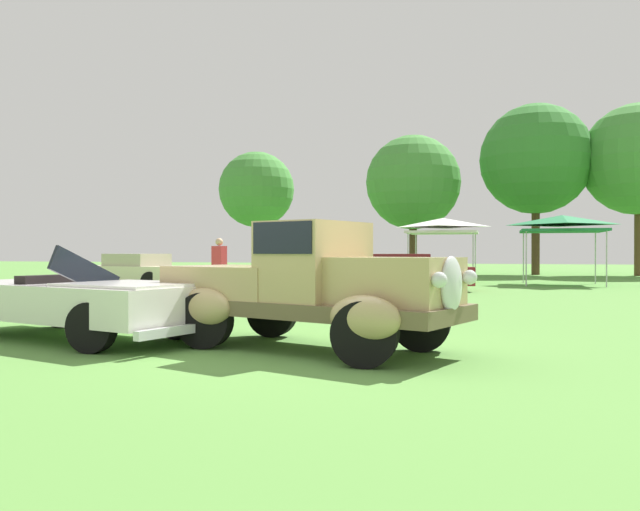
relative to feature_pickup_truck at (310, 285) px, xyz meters
name	(u,v)px	position (x,y,z in m)	size (l,w,h in m)	color
ground_plane	(295,353)	(-0.11, -0.28, -0.86)	(120.00, 120.00, 0.00)	#568C3D
feature_pickup_truck	(310,285)	(0.00, 0.00, 0.00)	(4.44, 2.84, 1.70)	brown
neighbor_convertible	(79,300)	(-3.61, 0.07, -0.28)	(4.77, 2.88, 1.40)	silver
show_car_cream	(139,272)	(-9.63, 11.65, -0.26)	(4.68, 2.83, 1.22)	beige
show_car_burgundy	(402,273)	(-0.63, 12.88, -0.26)	(4.67, 2.82, 1.22)	maroon
spectator_far_side	(219,265)	(-5.36, 8.93, 0.05)	(0.46, 0.37, 1.69)	#283351
canopy_tent_left_field	(300,226)	(-6.15, 19.38, 1.56)	(2.95, 2.95, 2.71)	#B7B7BC
canopy_tent_center_field	(443,225)	(0.16, 19.40, 1.56)	(2.89, 2.89, 2.71)	#B7B7BC
canopy_tent_right_field	(562,222)	(4.82, 18.33, 1.56)	(3.08, 3.08, 2.71)	#B7B7BC
treeline_far_left	(256,190)	(-11.66, 28.21, 4.14)	(4.55, 4.55, 7.31)	#47331E
treeline_mid_left	(413,183)	(-2.29, 28.81, 4.38)	(5.41, 5.41, 7.96)	#47331E
treeline_center	(536,159)	(4.42, 29.21, 5.52)	(6.07, 6.07, 9.43)	#47331E
treeline_mid_right	(639,159)	(9.62, 29.22, 5.32)	(5.93, 5.93, 9.16)	brown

